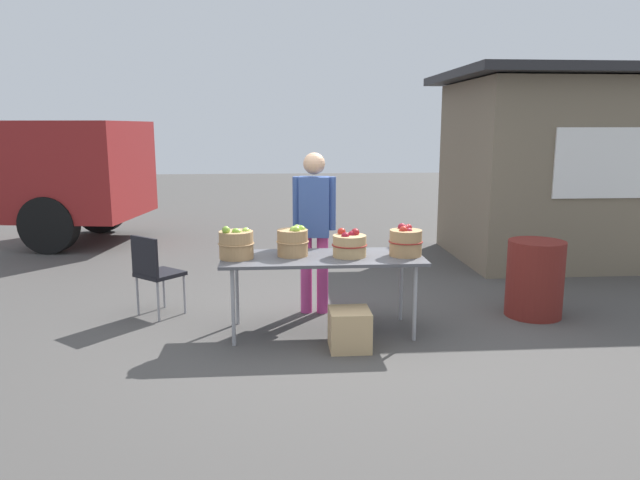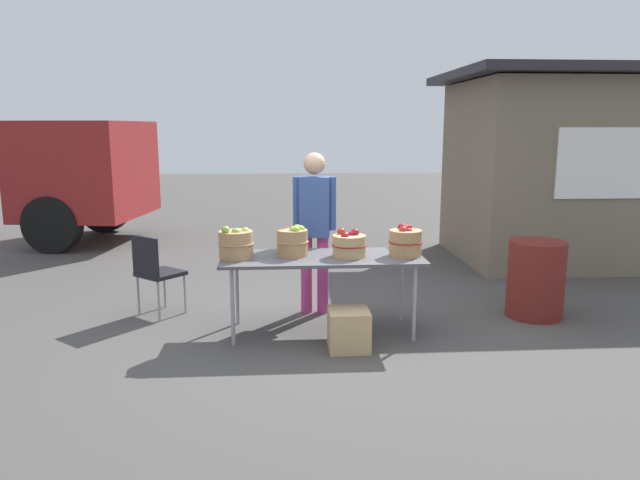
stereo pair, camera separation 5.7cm
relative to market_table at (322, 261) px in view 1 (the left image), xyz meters
The scene contains 11 objects.
ground_plane 0.71m from the market_table, ahead, with size 40.00×40.00×0.00m, color #474442.
market_table is the anchor object (origin of this frame).
apple_basket_green_0 0.83m from the market_table, behind, with size 0.34×0.34×0.32m.
apple_basket_green_1 0.33m from the market_table, 169.88° to the left, with size 0.31×0.31×0.29m.
apple_basket_red_0 0.30m from the market_table, ahead, with size 0.33×0.33×0.26m.
apple_basket_red_1 0.81m from the market_table, ahead, with size 0.32×0.32×0.30m.
vendor_adult 0.69m from the market_table, 93.17° to the left, with size 0.45×0.26×1.70m.
food_kiosk 4.93m from the market_table, 38.86° to the left, with size 3.51×2.91×2.74m.
folding_chair 1.82m from the market_table, 159.79° to the left, with size 0.56×0.56×0.86m.
trash_barrel 2.30m from the market_table, ahead, with size 0.58×0.58×0.80m, color maroon.
produce_crate 0.73m from the market_table, 65.97° to the right, with size 0.36×0.36×0.36m, color tan.
Camera 1 is at (-0.45, -5.46, 1.95)m, focal length 33.29 mm.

